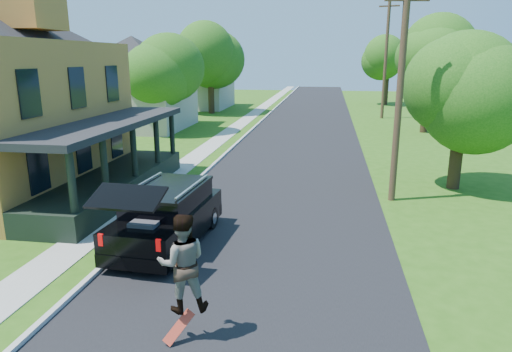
% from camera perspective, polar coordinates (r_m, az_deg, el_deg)
% --- Properties ---
extents(ground, '(140.00, 140.00, 0.00)m').
position_cam_1_polar(ground, '(12.42, -0.55, -12.01)').
color(ground, '#2A5811').
rests_on(ground, ground).
extents(street, '(8.00, 120.00, 0.02)m').
position_cam_1_polar(street, '(31.50, 5.51, 4.37)').
color(street, black).
rests_on(street, ground).
extents(curb, '(0.15, 120.00, 0.12)m').
position_cam_1_polar(curb, '(31.99, -1.77, 4.59)').
color(curb, '#AFAFAA').
rests_on(curb, ground).
extents(sidewalk, '(1.30, 120.00, 0.03)m').
position_cam_1_polar(sidewalk, '(32.32, -4.48, 4.65)').
color(sidewalk, gray).
rests_on(sidewalk, ground).
extents(front_walk, '(6.50, 1.20, 0.03)m').
position_cam_1_polar(front_walk, '(21.15, -23.89, -1.93)').
color(front_walk, gray).
rests_on(front_walk, ground).
extents(neighbor_house_mid, '(12.78, 12.78, 8.30)m').
position_cam_1_polar(neighbor_house_mid, '(38.20, -15.04, 12.07)').
color(neighbor_house_mid, '#B0A89C').
rests_on(neighbor_house_mid, ground).
extents(neighbor_house_far, '(12.78, 12.78, 8.30)m').
position_cam_1_polar(neighbor_house_far, '(53.23, -7.96, 13.00)').
color(neighbor_house_far, '#B0A89C').
rests_on(neighbor_house_far, ground).
extents(black_suv, '(2.29, 5.30, 2.42)m').
position_cam_1_polar(black_suv, '(14.09, -11.07, -4.90)').
color(black_suv, black).
rests_on(black_suv, ground).
extents(skateboarder, '(1.19, 1.05, 2.04)m').
position_cam_1_polar(skateboarder, '(9.28, -9.18, -10.66)').
color(skateboarder, black).
rests_on(skateboarder, ground).
extents(skateboard, '(0.58, 0.48, 0.63)m').
position_cam_1_polar(skateboard, '(9.73, -9.61, -18.26)').
color(skateboard, '#A9220E').
rests_on(skateboard, ground).
extents(tree_left_mid, '(5.88, 5.70, 7.59)m').
position_cam_1_polar(tree_left_mid, '(35.10, -10.78, 13.00)').
color(tree_left_mid, black).
rests_on(tree_left_mid, ground).
extents(tree_left_far, '(8.04, 8.21, 9.83)m').
position_cam_1_polar(tree_left_far, '(47.25, -5.78, 15.45)').
color(tree_left_far, black).
rests_on(tree_left_far, ground).
extents(tree_right_near, '(5.03, 4.72, 6.78)m').
position_cam_1_polar(tree_right_near, '(21.15, 24.44, 10.24)').
color(tree_right_near, black).
rests_on(tree_right_near, ground).
extents(tree_right_mid, '(5.61, 5.56, 8.92)m').
position_cam_1_polar(tree_right_mid, '(37.01, 20.93, 14.34)').
color(tree_right_mid, black).
rests_on(tree_right_mid, ground).
extents(tree_right_far, '(5.67, 5.51, 8.73)m').
position_cam_1_polar(tree_right_far, '(57.82, 16.14, 14.28)').
color(tree_right_far, black).
rests_on(tree_right_far, ground).
extents(utility_pole_near, '(1.62, 0.39, 8.20)m').
position_cam_1_polar(utility_pole_near, '(18.40, 17.52, 9.83)').
color(utility_pole_near, '#3D2C1C').
rests_on(utility_pole_near, ground).
extents(utility_pole_far, '(1.77, 0.56, 10.66)m').
position_cam_1_polar(utility_pole_far, '(44.64, 15.92, 13.98)').
color(utility_pole_far, '#3D2C1C').
rests_on(utility_pole_far, ground).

